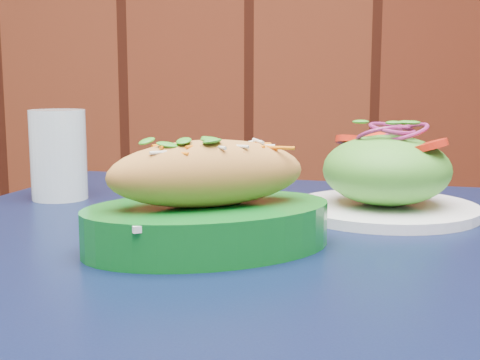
{
  "coord_description": "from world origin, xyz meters",
  "views": [
    {
      "loc": [
        -0.38,
        0.85,
        0.92
      ],
      "look_at": [
        -0.39,
        1.54,
        0.81
      ],
      "focal_mm": 50.0,
      "sensor_mm": 36.0,
      "label": 1
    }
  ],
  "objects": [
    {
      "name": "cafe_table",
      "position": [
        -0.38,
        1.53,
        0.66
      ],
      "size": [
        0.98,
        0.98,
        0.75
      ],
      "rotation": [
        0.0,
        0.0,
        -0.26
      ],
      "color": "black",
      "rests_on": "ground"
    },
    {
      "name": "water_glass",
      "position": [
        -0.64,
        1.75,
        0.81
      ],
      "size": [
        0.08,
        0.08,
        0.12
      ],
      "primitive_type": "cylinder",
      "color": "silver",
      "rests_on": "cafe_table"
    },
    {
      "name": "banh_mi_basket",
      "position": [
        -0.42,
        1.49,
        0.79
      ],
      "size": [
        0.29,
        0.24,
        0.11
      ],
      "rotation": [
        0.0,
        0.0,
        0.39
      ],
      "color": "#0C671D",
      "rests_on": "cafe_table"
    },
    {
      "name": "salad_plate",
      "position": [
        -0.22,
        1.66,
        0.8
      ],
      "size": [
        0.23,
        0.23,
        0.11
      ],
      "rotation": [
        0.0,
        0.0,
        0.17
      ],
      "color": "white",
      "rests_on": "cafe_table"
    }
  ]
}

